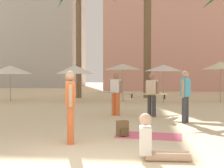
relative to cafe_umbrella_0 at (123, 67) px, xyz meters
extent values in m
plane|color=beige|center=(0.04, -13.39, -2.15)|extent=(120.00, 120.00, 0.00)
cube|color=#DB9989|center=(6.69, 16.00, 5.83)|extent=(18.96, 8.06, 15.97)
cylinder|color=brown|center=(1.57, 3.23, 2.71)|extent=(0.54, 0.54, 9.73)
cylinder|color=brown|center=(-3.35, 2.61, 2.29)|extent=(0.39, 0.39, 8.89)
cylinder|color=gray|center=(0.00, 0.00, -0.98)|extent=(0.06, 0.06, 2.35)
cone|color=beige|center=(0.00, 0.00, 0.00)|extent=(2.34, 2.34, 0.39)
cylinder|color=gray|center=(5.87, -0.19, -0.92)|extent=(0.06, 0.06, 2.46)
cone|color=beige|center=(5.87, -0.19, 0.06)|extent=(2.16, 2.16, 0.48)
cylinder|color=gray|center=(2.44, -0.83, -1.03)|extent=(0.06, 0.06, 2.25)
cone|color=white|center=(2.44, -0.83, -0.09)|extent=(2.27, 2.27, 0.38)
cylinder|color=gray|center=(-2.91, -0.61, -1.02)|extent=(0.06, 0.06, 2.25)
cone|color=white|center=(-2.91, -0.61, -0.17)|extent=(2.28, 2.28, 0.54)
cylinder|color=gray|center=(-7.04, -0.56, -1.03)|extent=(0.06, 0.06, 2.25)
cone|color=white|center=(-7.04, -0.56, -0.17)|extent=(2.79, 2.79, 0.55)
cube|color=#EF6684|center=(1.36, -10.61, -2.14)|extent=(1.83, 1.16, 0.01)
cube|color=brown|center=(0.65, -10.74, -1.94)|extent=(0.35, 0.30, 0.42)
cube|color=brown|center=(0.71, -10.85, -2.02)|extent=(0.21, 0.15, 0.18)
cylinder|color=orange|center=(0.21, -6.66, -1.68)|extent=(0.22, 0.22, 0.93)
cylinder|color=orange|center=(0.03, -6.57, -1.68)|extent=(0.22, 0.22, 0.93)
cube|color=white|center=(0.12, -6.62, -0.95)|extent=(0.46, 0.38, 0.53)
sphere|color=#936B51|center=(0.12, -6.62, -0.55)|extent=(0.32, 0.32, 0.24)
cylinder|color=#936B51|center=(0.34, -6.73, -0.99)|extent=(0.13, 0.13, 0.50)
cylinder|color=#936B51|center=(-0.10, -6.50, -0.99)|extent=(0.13, 0.13, 0.50)
ellipsoid|color=beige|center=(0.12, -6.32, -1.25)|extent=(1.82, 2.96, 0.28)
ellipsoid|color=teal|center=(0.12, -6.32, -1.25)|extent=(1.85, 2.98, 0.24)
cube|color=black|center=(0.73, -5.20, -1.46)|extent=(0.07, 0.11, 0.19)
cylinder|color=#3D3D42|center=(1.65, -6.82, -1.70)|extent=(0.22, 0.22, 0.89)
cylinder|color=#3D3D42|center=(1.47, -6.72, -1.70)|extent=(0.22, 0.22, 0.89)
cube|color=beige|center=(1.56, -6.77, -0.99)|extent=(0.46, 0.39, 0.54)
sphere|color=#936B51|center=(1.56, -6.77, -0.57)|extent=(0.33, 0.33, 0.24)
cylinder|color=#936B51|center=(1.78, -6.89, -1.02)|extent=(0.14, 0.14, 0.52)
cylinder|color=#936B51|center=(1.34, -6.65, -1.02)|extent=(0.14, 0.14, 0.52)
ellipsoid|color=beige|center=(1.56, -7.07, -1.25)|extent=(1.69, 2.65, 0.21)
ellipsoid|color=olive|center=(1.56, -7.07, -1.25)|extent=(1.71, 2.67, 0.18)
cube|color=black|center=(2.11, -6.08, -1.43)|extent=(0.07, 0.10, 0.18)
cylinder|color=orange|center=(-0.50, -11.78, -1.69)|extent=(0.19, 0.19, 0.92)
cylinder|color=orange|center=(-0.55, -11.59, -1.69)|extent=(0.19, 0.19, 0.92)
cube|color=orange|center=(-0.53, -11.69, -0.95)|extent=(0.31, 0.44, 0.55)
sphere|color=tan|center=(-0.53, -11.69, -0.54)|extent=(0.29, 0.29, 0.24)
cylinder|color=tan|center=(-0.47, -11.93, -0.99)|extent=(0.12, 0.12, 0.52)
cylinder|color=tan|center=(-0.59, -11.45, -0.99)|extent=(0.12, 0.12, 0.52)
cylinder|color=#3D3D42|center=(2.69, -8.19, -1.70)|extent=(0.22, 0.22, 0.90)
cylinder|color=#3D3D42|center=(2.59, -8.36, -1.70)|extent=(0.22, 0.22, 0.90)
cube|color=#4CB2DB|center=(2.64, -8.27, -0.94)|extent=(0.38, 0.46, 0.61)
sphere|color=tan|center=(2.64, -8.27, -0.50)|extent=(0.33, 0.33, 0.24)
cylinder|color=tan|center=(2.76, -8.05, -0.98)|extent=(0.14, 0.14, 0.58)
cylinder|color=tan|center=(2.52, -8.49, -0.98)|extent=(0.14, 0.14, 0.58)
cylinder|color=#D1A889|center=(1.65, -12.76, -2.07)|extent=(0.85, 0.18, 0.16)
cylinder|color=#D1A889|center=(1.66, -12.96, -2.07)|extent=(0.85, 0.18, 0.16)
cube|color=white|center=(1.23, -12.88, -1.77)|extent=(0.23, 0.41, 0.52)
sphere|color=#D1A889|center=(1.23, -12.88, -1.37)|extent=(0.25, 0.25, 0.24)
camera|label=1|loc=(1.15, -18.65, -0.52)|focal=48.11mm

